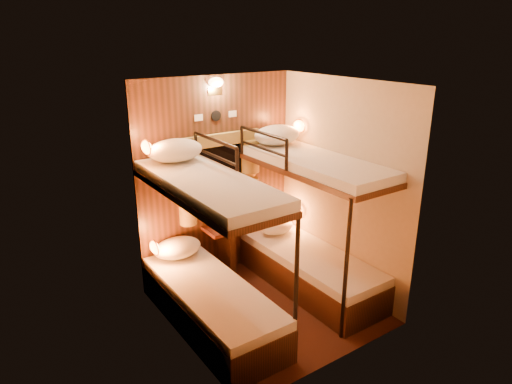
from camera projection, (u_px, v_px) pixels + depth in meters
floor at (267, 307)px, 4.98m from camera, size 2.10×2.10×0.00m
ceiling at (269, 83)px, 4.19m from camera, size 2.10×2.10×0.00m
wall_back at (216, 178)px, 5.40m from camera, size 2.40×0.00×2.40m
wall_front at (343, 242)px, 3.77m from camera, size 2.40×0.00×2.40m
wall_left at (177, 227)px, 4.05m from camera, size 0.00×2.40×2.40m
wall_right at (340, 187)px, 5.12m from camera, size 0.00×2.40×2.40m
back_panel at (217, 179)px, 5.39m from camera, size 2.00×0.03×2.40m
bunk_left at (211, 276)px, 4.51m from camera, size 0.72×1.90×1.82m
bunk_right at (310, 244)px, 5.20m from camera, size 0.72×1.90×1.82m
window at (218, 181)px, 5.37m from camera, size 1.00×0.12×0.79m
curtains at (220, 175)px, 5.32m from camera, size 1.10×0.22×1.00m
back_fixtures at (216, 89)px, 5.02m from camera, size 0.54×0.09×0.48m
reading_lamps at (232, 183)px, 5.12m from camera, size 2.00×0.20×1.25m
table at (226, 244)px, 5.51m from camera, size 0.50×0.34×0.66m
bottle_left at (221, 219)px, 5.40m from camera, size 0.06×0.06×0.21m
bottle_right at (227, 218)px, 5.44m from camera, size 0.06×0.06×0.22m
sachet_a at (244, 224)px, 5.49m from camera, size 0.08×0.06×0.01m
sachet_b at (233, 223)px, 5.52m from camera, size 0.07×0.06×0.01m
pillow_lower_left at (178, 248)px, 5.09m from camera, size 0.54×0.39×0.21m
pillow_lower_right at (277, 226)px, 5.70m from camera, size 0.44×0.32×0.17m
pillow_upper_left at (175, 150)px, 4.64m from camera, size 0.58×0.41×0.23m
pillow_upper_right at (277, 135)px, 5.34m from camera, size 0.58×0.42×0.23m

